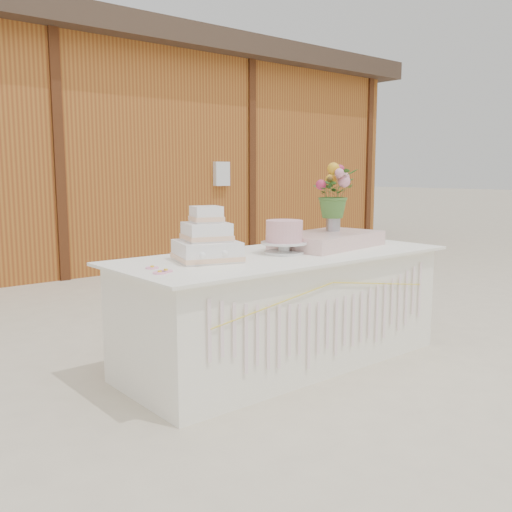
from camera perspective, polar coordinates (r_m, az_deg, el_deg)
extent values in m
plane|color=beige|center=(4.09, 2.74, -10.50)|extent=(80.00, 80.00, 0.00)
cube|color=#985C20|center=(9.23, -23.63, 8.78)|extent=(12.00, 4.00, 3.00)
cube|color=#3A2B20|center=(9.41, -24.25, 18.87)|extent=(12.60, 4.60, 0.30)
cube|color=white|center=(3.99, 2.78, -5.39)|extent=(2.28, 0.88, 0.75)
cube|color=white|center=(3.91, 2.82, 0.09)|extent=(2.40, 1.00, 0.02)
cube|color=white|center=(3.60, -4.94, 0.52)|extent=(0.46, 0.46, 0.13)
cube|color=#FFC8A1|center=(3.60, -4.94, -0.08)|extent=(0.48, 0.48, 0.03)
cube|color=white|center=(3.58, -4.97, 2.43)|extent=(0.33, 0.33, 0.11)
cube|color=#FFC8A1|center=(3.59, -4.96, 1.91)|extent=(0.35, 0.35, 0.03)
cube|color=white|center=(3.58, -4.99, 4.17)|extent=(0.22, 0.22, 0.10)
cube|color=#FFC8A1|center=(3.58, -4.99, 3.74)|extent=(0.23, 0.23, 0.03)
cylinder|color=white|center=(3.91, 2.83, 0.35)|extent=(0.27, 0.27, 0.02)
cylinder|color=white|center=(3.90, 2.83, 0.85)|extent=(0.08, 0.08, 0.05)
cylinder|color=white|center=(3.90, 2.84, 1.32)|extent=(0.32, 0.32, 0.01)
cylinder|color=#EEABAC|center=(3.89, 2.84, 2.51)|extent=(0.25, 0.25, 0.15)
cube|color=beige|center=(4.28, 7.18, 1.61)|extent=(0.91, 0.61, 0.11)
cylinder|color=#A2A2A6|center=(4.41, 7.72, 3.47)|extent=(0.11, 0.11, 0.15)
imported|color=#40712D|center=(4.40, 7.78, 6.86)|extent=(0.34, 0.30, 0.37)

